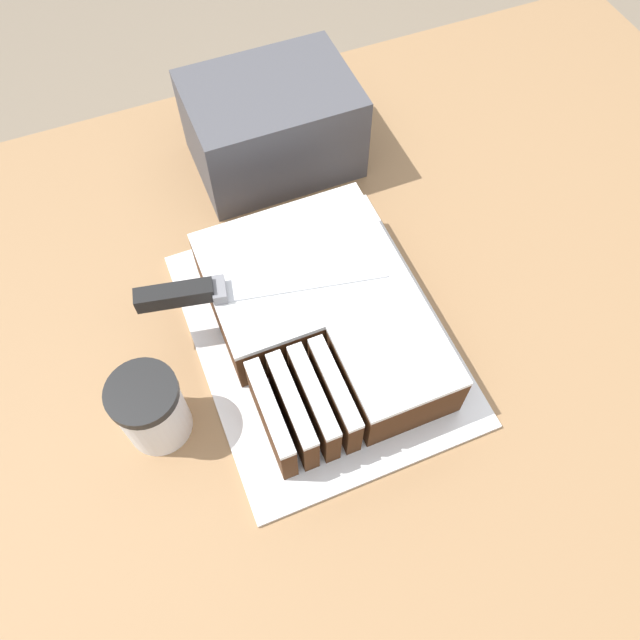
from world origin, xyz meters
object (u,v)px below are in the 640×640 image
at_px(knife, 213,290).
at_px(storage_box, 272,126).
at_px(coffee_cup, 151,407).
at_px(cake, 321,314).
at_px(cake_board, 320,336).

distance_m(knife, storage_box, 0.30).
bearing_deg(knife, storage_box, 68.76).
bearing_deg(coffee_cup, knife, 41.32).
height_order(cake, knife, knife).
distance_m(coffee_cup, storage_box, 0.44).
height_order(cake, storage_box, storage_box).
height_order(knife, coffee_cup, knife).
bearing_deg(cake, knife, 155.95).
height_order(knife, storage_box, storage_box).
bearing_deg(knife, cake, -12.61).
height_order(cake_board, cake, cake).
height_order(cake_board, knife, knife).
xyz_separation_m(cake, knife, (-0.11, 0.05, 0.05)).
relative_size(cake_board, coffee_cup, 3.84).
bearing_deg(cake, storage_box, 80.91).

